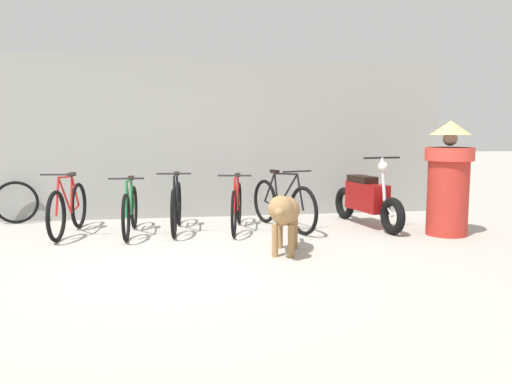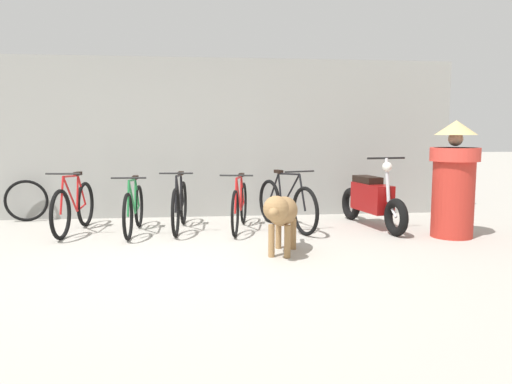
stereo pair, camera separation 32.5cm
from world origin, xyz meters
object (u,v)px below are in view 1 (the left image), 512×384
(bicycle_0, at_px, (68,209))
(bicycle_4, at_px, (283,204))
(person_in_robes, at_px, (448,178))
(bicycle_2, at_px, (176,206))
(spare_tire_left, at_px, (16,202))
(bicycle_1, at_px, (130,210))
(bicycle_3, at_px, (237,206))
(motorcycle, at_px, (367,199))
(stray_dog, at_px, (284,212))

(bicycle_0, distance_m, bicycle_4, 3.03)
(person_in_robes, bearing_deg, bicycle_4, -44.05)
(bicycle_2, height_order, person_in_robes, person_in_robes)
(bicycle_2, relative_size, spare_tire_left, 2.47)
(bicycle_2, bearing_deg, bicycle_0, -85.42)
(bicycle_0, xyz_separation_m, bicycle_1, (0.85, -0.14, -0.02))
(bicycle_1, distance_m, bicycle_3, 1.50)
(motorcycle, height_order, spare_tire_left, motorcycle)
(stray_dog, bearing_deg, person_in_robes, 126.12)
(bicycle_0, bearing_deg, bicycle_1, 86.45)
(bicycle_2, xyz_separation_m, spare_tire_left, (-2.45, 0.99, -0.02))
(bicycle_2, relative_size, bicycle_3, 0.99)
(stray_dog, bearing_deg, spare_tire_left, -106.19)
(bicycle_0, xyz_separation_m, bicycle_3, (2.34, -0.06, -0.01))
(bicycle_0, distance_m, motorcycle, 4.32)
(bicycle_3, height_order, bicycle_4, bicycle_4)
(bicycle_3, bearing_deg, motorcycle, 100.81)
(bicycle_4, distance_m, person_in_robes, 2.33)
(stray_dog, bearing_deg, bicycle_0, -101.66)
(bicycle_3, distance_m, spare_tire_left, 3.48)
(motorcycle, bearing_deg, bicycle_1, -98.01)
(bicycle_4, bearing_deg, bicycle_1, -106.03)
(bicycle_3, bearing_deg, bicycle_0, -80.21)
(spare_tire_left, bearing_deg, bicycle_2, -22.03)
(bicycle_3, relative_size, bicycle_4, 0.97)
(bicycle_2, bearing_deg, motorcycle, 92.61)
(bicycle_1, height_order, bicycle_4, bicycle_4)
(bicycle_4, distance_m, motorcycle, 1.29)
(bicycle_2, xyz_separation_m, stray_dog, (1.22, -1.63, 0.14))
(stray_dog, bearing_deg, motorcycle, 153.10)
(bicycle_3, distance_m, stray_dog, 1.61)
(bicycle_1, bearing_deg, bicycle_2, 105.03)
(bicycle_4, bearing_deg, motorcycle, 70.41)
(bicycle_3, bearing_deg, bicycle_1, -75.59)
(bicycle_2, bearing_deg, person_in_robes, 80.68)
(bicycle_0, relative_size, person_in_robes, 1.05)
(bicycle_2, relative_size, bicycle_4, 0.96)
(bicycle_2, distance_m, motorcycle, 2.84)
(stray_dog, bearing_deg, bicycle_4, -172.35)
(motorcycle, bearing_deg, bicycle_0, -100.12)
(bicycle_2, height_order, bicycle_4, bicycle_4)
(spare_tire_left, bearing_deg, stray_dog, -35.51)
(bicycle_4, bearing_deg, bicycle_3, -107.63)
(bicycle_3, distance_m, person_in_robes, 2.97)
(bicycle_2, distance_m, bicycle_3, 0.87)
(bicycle_0, height_order, stray_dog, bicycle_0)
(bicycle_0, distance_m, bicycle_2, 1.48)
(spare_tire_left, bearing_deg, person_in_robes, -17.05)
(bicycle_3, relative_size, spare_tire_left, 2.48)
(bicycle_4, bearing_deg, spare_tire_left, -123.19)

